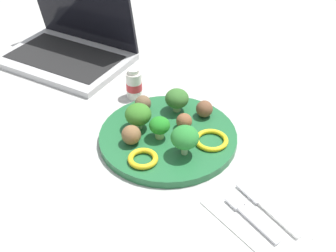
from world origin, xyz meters
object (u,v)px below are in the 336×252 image
(plate, at_px, (168,137))
(meatball_center, at_px, (144,103))
(meatball_back_left, at_px, (184,121))
(broccoli_floret_mid_left, at_px, (185,138))
(yogurt_bottle, at_px, (134,84))
(pepper_ring_front_right, at_px, (211,140))
(broccoli_floret_center, at_px, (177,99))
(pepper_ring_near_rim, at_px, (143,159))
(laptop, at_px, (70,44))
(meatball_far_rim, at_px, (131,135))
(knife, at_px, (265,206))
(broccoli_floret_far_rim, at_px, (161,127))
(meatball_front_right, at_px, (204,109))
(napkin, at_px, (260,215))
(broccoli_floret_back_right, at_px, (138,115))
(fork, at_px, (250,215))

(plate, distance_m, meatball_center, 0.10)
(meatball_back_left, bearing_deg, broccoli_floret_mid_left, 145.83)
(yogurt_bottle, bearing_deg, pepper_ring_front_right, -171.98)
(broccoli_floret_center, bearing_deg, meatball_center, 55.73)
(pepper_ring_near_rim, height_order, laptop, laptop)
(meatball_far_rim, height_order, knife, meatball_far_rim)
(broccoli_floret_far_rim, bearing_deg, knife, -166.87)
(meatball_front_right, bearing_deg, meatball_far_rim, 88.30)
(meatball_far_rim, bearing_deg, knife, -156.89)
(napkin, height_order, knife, knife)
(meatball_front_right, xyz_separation_m, pepper_ring_front_right, (-0.08, 0.04, -0.01))
(yogurt_bottle, bearing_deg, meatball_back_left, -174.85)
(meatball_front_right, height_order, napkin, meatball_front_right)
(meatball_front_right, relative_size, yogurt_bottle, 0.50)
(plate, relative_size, broccoli_floret_back_right, 5.11)
(fork, bearing_deg, meatball_far_rim, 16.01)
(broccoli_floret_back_right, xyz_separation_m, broccoli_floret_far_rim, (-0.05, -0.02, -0.00))
(knife, bearing_deg, napkin, 115.69)
(broccoli_floret_center, distance_m, laptop, 0.38)
(laptop, bearing_deg, broccoli_floret_mid_left, -177.73)
(meatball_far_rim, relative_size, yogurt_bottle, 0.54)
(broccoli_floret_back_right, relative_size, broccoli_floret_mid_left, 0.90)
(meatball_front_right, height_order, pepper_ring_near_rim, meatball_front_right)
(broccoli_floret_back_right, xyz_separation_m, meatball_center, (0.05, -0.04, -0.01))
(napkin, distance_m, fork, 0.02)
(broccoli_floret_back_right, height_order, broccoli_floret_mid_left, broccoli_floret_mid_left)
(broccoli_floret_mid_left, height_order, napkin, broccoli_floret_mid_left)
(plate, xyz_separation_m, fork, (-0.25, -0.00, -0.00))
(meatball_far_rim, bearing_deg, meatball_center, -42.62)
(plate, bearing_deg, broccoli_floret_back_right, 37.52)
(broccoli_floret_back_right, bearing_deg, meatball_center, -39.84)
(yogurt_bottle, bearing_deg, plate, 172.68)
(plate, bearing_deg, broccoli_floret_center, -45.94)
(pepper_ring_front_right, height_order, napkin, pepper_ring_front_right)
(broccoli_floret_mid_left, relative_size, meatball_front_right, 1.69)
(meatball_center, height_order, napkin, meatball_center)
(pepper_ring_near_rim, distance_m, fork, 0.22)
(broccoli_floret_center, bearing_deg, laptop, 13.14)
(broccoli_floret_far_rim, xyz_separation_m, laptop, (0.43, 0.01, -0.00))
(broccoli_floret_mid_left, bearing_deg, napkin, -172.33)
(broccoli_floret_back_right, xyz_separation_m, meatball_back_left, (-0.05, -0.08, -0.02))
(broccoli_floret_back_right, bearing_deg, pepper_ring_near_rim, 154.39)
(broccoli_floret_center, bearing_deg, plate, 134.06)
(broccoli_floret_mid_left, relative_size, napkin, 0.36)
(broccoli_floret_back_right, height_order, pepper_ring_near_rim, broccoli_floret_back_right)
(broccoli_floret_center, distance_m, broccoli_floret_far_rim, 0.10)
(broccoli_floret_far_rim, xyz_separation_m, meatball_back_left, (0.00, -0.06, -0.01))
(laptop, bearing_deg, meatball_center, -175.25)
(broccoli_floret_back_right, xyz_separation_m, broccoli_floret_mid_left, (-0.12, -0.03, 0.01))
(broccoli_floret_back_right, height_order, meatball_front_right, broccoli_floret_back_right)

